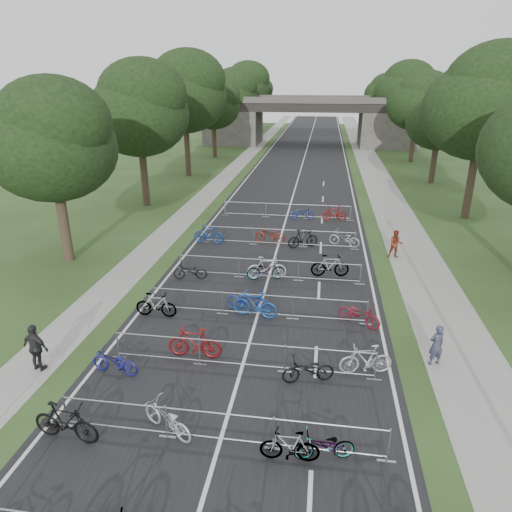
{
  "coord_description": "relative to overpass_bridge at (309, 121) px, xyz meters",
  "views": [
    {
      "loc": [
        2.49,
        -6.21,
        9.66
      ],
      "look_at": [
        -0.69,
        15.32,
        1.1
      ],
      "focal_mm": 32.0,
      "sensor_mm": 36.0,
      "label": 1
    }
  ],
  "objects": [
    {
      "name": "tree_left_2",
      "position": [
        -11.39,
        -25.07,
        4.58
      ],
      "size": [
        8.4,
        8.4,
        12.81
      ],
      "color": "#33261C",
      "rests_on": "ground"
    },
    {
      "name": "tree_right_1",
      "position": [
        13.11,
        -37.07,
        4.37
      ],
      "size": [
        8.18,
        8.18,
        12.47
      ],
      "color": "#33261C",
      "rests_on": "ground"
    },
    {
      "name": "barrier_row_6",
      "position": [
        0.0,
        -39.0,
        -2.99
      ],
      "size": [
        9.7,
        0.08,
        1.1
      ],
      "color": "#999BA0",
      "rests_on": "ground"
    },
    {
      "name": "pedestrian_a",
      "position": [
        6.8,
        -56.54,
        -2.74
      ],
      "size": [
        0.68,
        0.56,
        1.58
      ],
      "primitive_type": "imported",
      "rotation": [
        0.0,
        0.0,
        3.52
      ],
      "color": "#303248",
      "rests_on": "ground"
    },
    {
      "name": "tree_left_4",
      "position": [
        -11.39,
        -1.07,
        3.77
      ],
      "size": [
        7.56,
        7.56,
        11.53
      ],
      "color": "#33261C",
      "rests_on": "ground"
    },
    {
      "name": "bike_7",
      "position": [
        2.91,
        -61.55,
        -3.09
      ],
      "size": [
        1.76,
        0.91,
        0.88
      ],
      "primitive_type": "imported",
      "rotation": [
        0.0,
        0.0,
        4.92
      ],
      "color": "#999BA0",
      "rests_on": "ground"
    },
    {
      "name": "tree_right_4",
      "position": [
        13.11,
        -1.07,
        4.37
      ],
      "size": [
        8.18,
        8.18,
        12.47
      ],
      "color": "#33261C",
      "rests_on": "ground"
    },
    {
      "name": "barrier_row_5",
      "position": [
        0.0,
        -45.0,
        -2.99
      ],
      "size": [
        9.7,
        0.08,
        1.1
      ],
      "color": "#999BA0",
      "rests_on": "ground"
    },
    {
      "name": "tree_right_2",
      "position": [
        13.11,
        -25.07,
        2.41
      ],
      "size": [
        6.16,
        6.16,
        9.39
      ],
      "color": "#33261C",
      "rests_on": "ground"
    },
    {
      "name": "tree_left_0",
      "position": [
        -11.39,
        -49.07,
        2.96
      ],
      "size": [
        6.72,
        6.72,
        10.25
      ],
      "color": "#33261C",
      "rests_on": "ground"
    },
    {
      "name": "bike_15",
      "position": [
        4.3,
        -54.05,
        -3.04
      ],
      "size": [
        1.95,
        1.49,
        0.98
      ],
      "primitive_type": "imported",
      "rotation": [
        0.0,
        0.0,
        1.06
      ],
      "color": "maroon",
      "rests_on": "ground"
    },
    {
      "name": "barrier_row_1",
      "position": [
        0.0,
        -61.4,
        -2.99
      ],
      "size": [
        9.7,
        0.08,
        1.1
      ],
      "color": "#999BA0",
      "rests_on": "ground"
    },
    {
      "name": "barrier_row_4",
      "position": [
        0.0,
        -50.0,
        -2.99
      ],
      "size": [
        9.7,
        0.08,
        1.1
      ],
      "color": "#999BA0",
      "rests_on": "ground"
    },
    {
      "name": "barrier_row_2",
      "position": [
        0.0,
        -57.8,
        -2.99
      ],
      "size": [
        9.7,
        0.08,
        1.1
      ],
      "color": "#999BA0",
      "rests_on": "ground"
    },
    {
      "name": "tree_left_3",
      "position": [
        -11.39,
        -13.07,
        2.96
      ],
      "size": [
        6.72,
        6.72,
        10.25
      ],
      "color": "#33261C",
      "rests_on": "ground"
    },
    {
      "name": "lane_markings",
      "position": [
        0.0,
        -15.0,
        -3.53
      ],
      "size": [
        0.12,
        140.0,
        0.0
      ],
      "primitive_type": "cube",
      "color": "silver",
      "rests_on": "ground"
    },
    {
      "name": "road",
      "position": [
        0.0,
        -15.0,
        -3.53
      ],
      "size": [
        11.0,
        140.0,
        0.01
      ],
      "primitive_type": "cube",
      "color": "black",
      "rests_on": "ground"
    },
    {
      "name": "bike_17",
      "position": [
        -0.08,
        -49.99,
        -2.93
      ],
      "size": [
        2.08,
        0.92,
        1.21
      ],
      "primitive_type": "imported",
      "rotation": [
        0.0,
        0.0,
        1.75
      ],
      "color": "#B3B2BB",
      "rests_on": "ground"
    },
    {
      "name": "tree_left_6",
      "position": [
        -11.39,
        22.93,
        2.96
      ],
      "size": [
        6.72,
        6.72,
        10.25
      ],
      "color": "#33261C",
      "rests_on": "ground"
    },
    {
      "name": "overpass_bridge",
      "position": [
        0.0,
        0.0,
        0.0
      ],
      "size": [
        31.0,
        8.0,
        7.05
      ],
      "color": "#433F3B",
      "rests_on": "ground"
    },
    {
      "name": "bike_10",
      "position": [
        2.36,
        -58.24,
        -3.06
      ],
      "size": [
        1.9,
        1.1,
        0.94
      ],
      "primitive_type": "imported",
      "rotation": [
        0.0,
        0.0,
        5.0
      ],
      "color": "black",
      "rests_on": "ground"
    },
    {
      "name": "barrier_row_3",
      "position": [
        0.0,
        -54.0,
        -2.99
      ],
      "size": [
        9.7,
        0.08,
        1.1
      ],
      "color": "#999BA0",
      "rests_on": "ground"
    },
    {
      "name": "bike_19",
      "position": [
        3.11,
        -49.23,
        -2.94
      ],
      "size": [
        2.03,
        0.81,
        1.18
      ],
      "primitive_type": "imported",
      "rotation": [
        0.0,
        0.0,
        1.7
      ],
      "color": "#999BA0",
      "rests_on": "ground"
    },
    {
      "name": "tree_right_6",
      "position": [
        13.11,
        22.93,
        3.39
      ],
      "size": [
        7.17,
        7.17,
        10.93
      ],
      "color": "#33261C",
      "rests_on": "ground"
    },
    {
      "name": "bike_13",
      "position": [
        -0.44,
        -53.57,
        -3.0
      ],
      "size": [
        2.13,
        1.04,
        1.07
      ],
      "primitive_type": "imported",
      "rotation": [
        0.0,
        0.0,
        1.4
      ],
      "color": "navy",
      "rests_on": "ground"
    },
    {
      "name": "bike_8",
      "position": [
        -4.3,
        -58.74,
        -3.07
      ],
      "size": [
        1.84,
        0.87,
        0.93
      ],
      "primitive_type": "imported",
      "rotation": [
        0.0,
        0.0,
        4.56
      ],
      "color": "navy",
      "rests_on": "ground"
    },
    {
      "name": "bike_23",
      "position": [
        3.98,
        -44.51,
        -3.03
      ],
      "size": [
        2.02,
        1.26,
        1.0
      ],
      "primitive_type": "imported",
      "rotation": [
        0.0,
        0.0,
        4.37
      ],
      "color": "#A1A1A8",
      "rests_on": "ground"
    },
    {
      "name": "bike_14",
      "position": [
        -0.09,
        -54.03,
        -2.93
      ],
      "size": [
        2.07,
        0.9,
        1.2
      ],
      "primitive_type": "imported",
      "rotation": [
        0.0,
        0.0,
        4.54
      ],
      "color": "#1A4892",
      "rests_on": "ground"
    },
    {
      "name": "bike_26",
      "position": [
        1.11,
        -39.21,
        -3.05
      ],
      "size": [
        1.94,
        1.06,
        0.97
      ],
      "primitive_type": "imported",
      "rotation": [
        0.0,
        0.0,
        1.81
      ],
      "color": "navy",
      "rests_on": "ground"
    },
    {
      "name": "bike_5",
      "position": [
        -1.58,
        -61.23,
        -3.04
      ],
      "size": [
        1.97,
        1.48,
        0.99
      ],
      "primitive_type": "imported",
      "rotation": [
        0.0,
        0.0,
        4.21
      ],
      "color": "#B7B6BF",
      "rests_on": "ground"
    },
    {
      "name": "bike_22",
      "position": [
        1.51,
        -45.12,
        -2.96
      ],
      "size": [
        1.97,
        1.31,
        1.15
      ],
      "primitive_type": "imported",
      "rotation": [
        0.0,
        0.0,
        2.01
      ],
      "color": "black",
      "rests_on": "ground"
    },
    {
      "name": "tree_left_5",
      "position": [
        -11.39,
        10.93,
        4.58
      ],
      "size": [
        8.4,
        8.4,
        12.81
      ],
      "color": "#33261C",
      "rests_on": "ground"
    },
    {
      "name": "bike_18",
      "position": [
        -0.13,
        -50.05,
        -3.03
      ],
      "size": [
        2.04,
        1.17,
        1.02
      ],
      "primitive_type": "imported",
      "rotation": [
        0.0,
        0.0,
        1.84
      ],
      "color": "#999BA0",
      "rests_on": "ground"
    },
    {
      "name": "pedestrian_c",
      "position": [
        -7.06,
        -58.91,
        -2.65
      ],
      "size": [
        1.11,
        0.64,
        1.78
      ],
      "primitive_type": "imported",
      "rotation": [
        0.0,
        0.0,
        2.93
      ],
      "color": "#252528",
      "rests_on": "ground"
    },
    {
      "name": "bike_12",
      "position": [
        -4.3,
        -54.61,
        -2.99
      ],
      "size": [
        1.82,
        0.52,
        1.09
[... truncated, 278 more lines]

